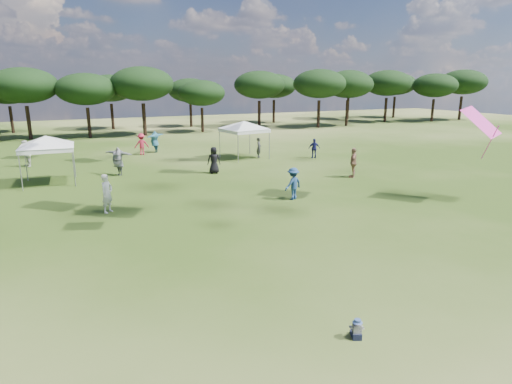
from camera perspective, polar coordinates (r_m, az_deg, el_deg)
tree_line at (r=53.29m, az=-16.54°, el=13.40°), size 108.78×17.63×7.77m
tent_left at (r=27.97m, az=-26.24°, el=6.49°), size 5.87×5.87×3.15m
tent_right at (r=33.80m, az=-1.60°, el=9.24°), size 6.07×6.07×3.24m
toddler at (r=10.88m, az=13.29°, el=-17.42°), size 0.38×0.42×0.51m
festival_crowd at (r=29.67m, az=-15.00°, el=4.28°), size 28.01×21.78×1.90m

